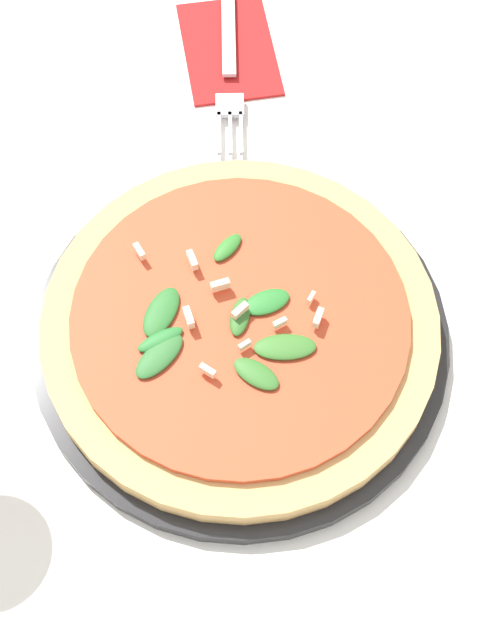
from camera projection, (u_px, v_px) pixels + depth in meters
ground_plane at (222, 385)px, 0.64m from camera, size 6.00×6.00×0.00m
pizza_arugula_main at (240, 329)px, 0.64m from camera, size 0.31×0.31×0.05m
napkin at (229, 48)px, 0.79m from camera, size 0.13×0.10×0.01m
fork at (229, 51)px, 0.78m from camera, size 0.23×0.02×0.00m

